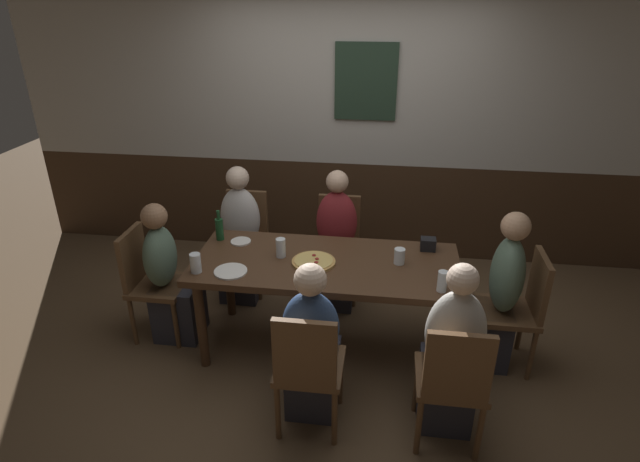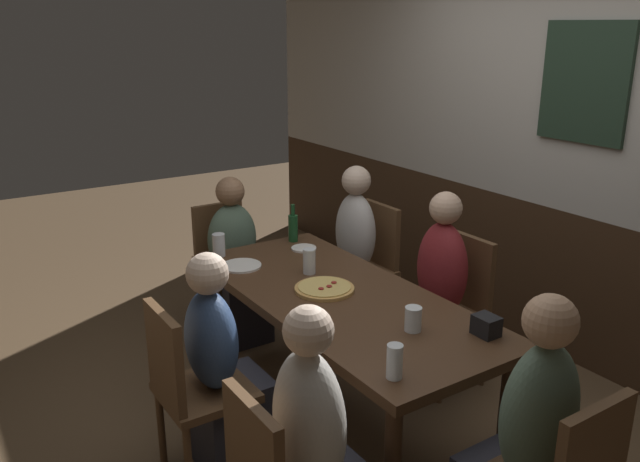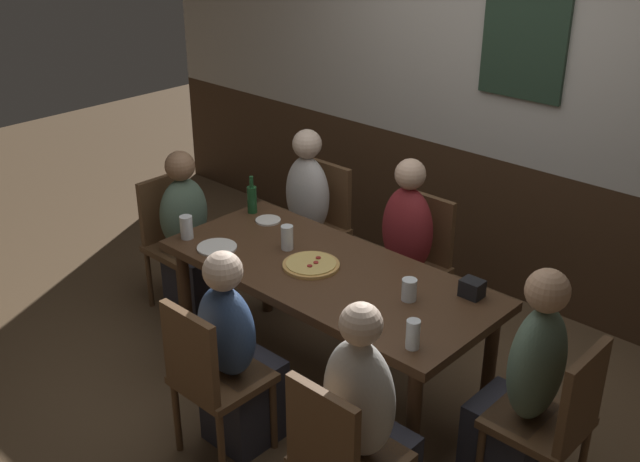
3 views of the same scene
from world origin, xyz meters
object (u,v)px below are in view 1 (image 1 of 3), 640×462
chair_head_east (519,305)px  person_mid_far (336,249)px  plate_white_small (241,241)px  condiment_caddy (428,244)px  chair_mid_near (308,365)px  person_right_near (450,361)px  dining_table (326,271)px  chair_head_west (149,278)px  chair_left_far (246,235)px  person_head_west (170,283)px  pint_glass_stout (196,264)px  plate_white_large (231,271)px  tumbler_short (442,282)px  pizza (314,262)px  tumbler_water (399,257)px  person_left_far (241,243)px  chair_right_near (453,379)px  person_head_east (495,303)px  beer_bottle_green (219,228)px  pint_glass_pale (281,249)px  chair_mid_far (338,241)px  person_mid_near (312,352)px

chair_head_east → person_mid_far: (-1.35, 0.66, -0.00)m
plate_white_small → condiment_caddy: 1.40m
chair_mid_near → person_right_near: person_right_near is taller
dining_table → chair_head_west: (-1.35, 0.00, -0.16)m
chair_left_far → person_head_west: size_ratio=0.79×
pint_glass_stout → plate_white_small: size_ratio=0.89×
plate_white_large → dining_table: bearing=21.0°
dining_table → person_right_near: (0.83, -0.66, -0.17)m
tumbler_short → pizza: bearing=163.8°
person_right_near → person_head_west: person_right_near is taller
chair_head_east → tumbler_water: (-0.84, 0.04, 0.29)m
chair_mid_near → tumbler_water: (0.51, 0.87, 0.29)m
person_left_far → tumbler_short: (1.60, -0.95, 0.31)m
chair_head_east → chair_right_near: bearing=-122.7°
person_head_east → tumbler_water: size_ratio=10.56×
beer_bottle_green → condiment_caddy: beer_bottle_green is taller
chair_left_far → person_right_near: (1.65, -1.49, -0.01)m
tumbler_short → chair_head_east: bearing=26.4°
plate_white_small → condiment_caddy: size_ratio=1.39×
person_head_east → dining_table: bearing=180.0°
chair_right_near → person_head_west: (-2.02, 0.82, -0.03)m
pint_glass_pale → plate_white_small: pint_glass_pale is taller
chair_mid_near → pint_glass_stout: size_ratio=6.45×
chair_mid_near → chair_head_east: same height
pizza → pint_glass_pale: size_ratio=2.20×
person_mid_far → person_right_near: person_mid_far is taller
pizza → plate_white_large: size_ratio=1.37×
chair_mid_far → chair_head_west: same height
plate_white_large → plate_white_small: bearing=97.2°
chair_head_west → person_head_east: (2.55, 0.00, 0.00)m
plate_white_small → pint_glass_stout: bearing=-109.8°
dining_table → chair_mid_far: bearing=90.0°
chair_head_west → person_head_east: 2.55m
person_head_east → beer_bottle_green: 2.08m
dining_table → person_head_west: 1.21m
chair_mid_near → beer_bottle_green: beer_bottle_green is taller
person_mid_near → chair_head_east: bearing=26.0°
chair_mid_far → tumbler_short: 1.39m
chair_head_west → person_left_far: (0.53, 0.66, -0.00)m
person_left_far → person_mid_far: bearing=0.0°
chair_mid_near → chair_head_west: size_ratio=1.00×
person_mid_far → pint_glass_pale: size_ratio=8.39×
beer_bottle_green → dining_table: bearing=-15.7°
person_head_east → chair_left_far: bearing=157.8°
person_mid_near → plate_white_large: person_mid_near is taller
chair_mid_far → person_mid_far: 0.16m
person_mid_far → person_right_near: size_ratio=1.01×
person_right_near → plate_white_large: (-1.45, 0.42, 0.26)m
chair_right_near → person_left_far: 2.22m
chair_mid_far → plate_white_large: bearing=-120.3°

